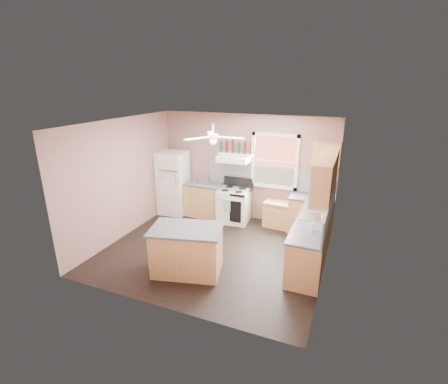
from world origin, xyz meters
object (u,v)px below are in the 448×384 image
at_px(toaster, 205,181).
at_px(cart, 278,214).
at_px(stove, 234,206).
at_px(refrigerator, 173,183).
at_px(island, 187,251).

relative_size(toaster, cart, 0.43).
height_order(toaster, stove, toaster).
distance_m(refrigerator, island, 3.07).
bearing_deg(cart, island, -109.37).
bearing_deg(cart, toaster, -173.86).
relative_size(refrigerator, cart, 2.60).
relative_size(stove, island, 0.70).
xyz_separation_m(refrigerator, cart, (2.86, 0.16, -0.52)).
relative_size(refrigerator, stove, 1.96).
bearing_deg(refrigerator, cart, -2.15).
bearing_deg(stove, toaster, 174.97).
xyz_separation_m(refrigerator, toaster, (0.91, 0.06, 0.15)).
bearing_deg(refrigerator, toaster, -1.46).
distance_m(stove, island, 2.53).
xyz_separation_m(stove, island, (0.02, -2.53, 0.00)).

